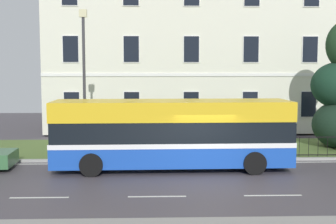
{
  "coord_description": "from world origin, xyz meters",
  "views": [
    {
      "loc": [
        -2.12,
        -16.73,
        4.34
      ],
      "look_at": [
        -1.4,
        5.03,
        2.25
      ],
      "focal_mm": 47.77,
      "sensor_mm": 36.0,
      "label": 1
    }
  ],
  "objects_px": {
    "georgian_townhouse": "(186,30)",
    "street_lamp_post": "(84,73)",
    "litter_bin": "(275,142)",
    "single_decker_bus": "(172,133)"
  },
  "relations": [
    {
      "from": "single_decker_bus",
      "to": "litter_bin",
      "type": "relative_size",
      "value": 8.98
    },
    {
      "from": "single_decker_bus",
      "to": "street_lamp_post",
      "type": "bearing_deg",
      "value": 147.25
    },
    {
      "from": "single_decker_bus",
      "to": "street_lamp_post",
      "type": "distance_m",
      "value": 5.51
    },
    {
      "from": "street_lamp_post",
      "to": "litter_bin",
      "type": "height_order",
      "value": "street_lamp_post"
    },
    {
      "from": "georgian_townhouse",
      "to": "street_lamp_post",
      "type": "bearing_deg",
      "value": -116.19
    },
    {
      "from": "georgian_townhouse",
      "to": "single_decker_bus",
      "type": "relative_size",
      "value": 1.91
    },
    {
      "from": "georgian_townhouse",
      "to": "single_decker_bus",
      "type": "xyz_separation_m",
      "value": [
        -1.63,
        -14.32,
        -5.63
      ]
    },
    {
      "from": "litter_bin",
      "to": "georgian_townhouse",
      "type": "bearing_deg",
      "value": 108.09
    },
    {
      "from": "single_decker_bus",
      "to": "street_lamp_post",
      "type": "xyz_separation_m",
      "value": [
        -4.15,
        2.57,
        2.56
      ]
    },
    {
      "from": "georgian_townhouse",
      "to": "street_lamp_post",
      "type": "xyz_separation_m",
      "value": [
        -5.78,
        -11.75,
        -3.07
      ]
    }
  ]
}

